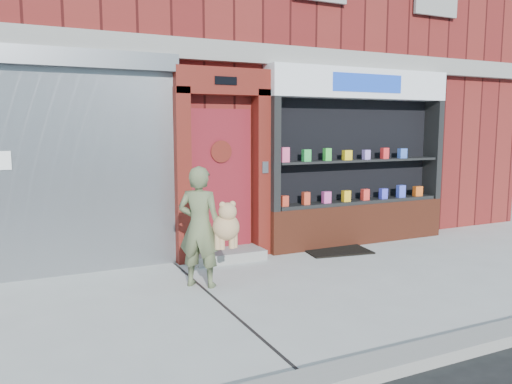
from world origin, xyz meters
TOP-DOWN VIEW (x-y plane):
  - ground at (0.00, 0.00)m, footprint 80.00×80.00m
  - curb at (0.00, -2.15)m, footprint 60.00×0.30m
  - building at (-0.00, 5.99)m, footprint 12.00×8.16m
  - shutter_bay at (-3.00, 1.93)m, footprint 3.10×0.30m
  - red_door_bay at (-0.75, 1.86)m, footprint 1.52×0.58m
  - pharmacy_bay at (1.75, 1.81)m, footprint 3.50×0.41m
  - woman at (-1.50, 0.64)m, footprint 0.80×0.66m
  - doormat at (1.07, 1.43)m, footprint 1.13×0.87m

SIDE VIEW (x-z plane):
  - ground at x=0.00m, z-range 0.00..0.00m
  - doormat at x=1.07m, z-range 0.00..0.03m
  - curb at x=0.00m, z-range 0.00..0.12m
  - woman at x=-1.50m, z-range 0.01..1.55m
  - pharmacy_bay at x=1.75m, z-range -0.13..2.87m
  - red_door_bay at x=-0.75m, z-range 0.01..2.91m
  - shutter_bay at x=-3.00m, z-range 0.20..3.24m
  - building at x=0.00m, z-range 0.00..8.00m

